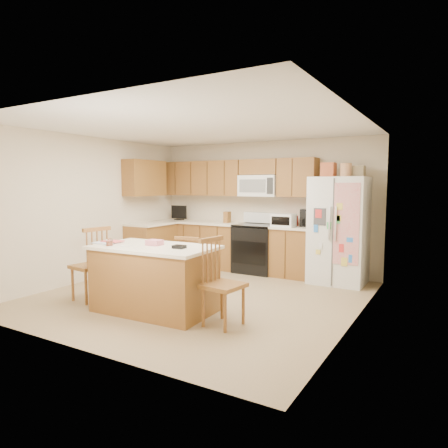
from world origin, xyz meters
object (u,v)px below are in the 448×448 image
Objects in this scene: windsor_chair_left at (91,266)px; windsor_chair_back at (192,269)px; refrigerator at (339,229)px; windsor_chair_right at (222,284)px; island at (154,278)px; stove at (256,248)px.

windsor_chair_back is (1.21, 0.79, -0.07)m from windsor_chair_left.
refrigerator is 2.89m from windsor_chair_right.
refrigerator is at bearing 52.14° from windsor_chair_back.
island is 1.63× the size of windsor_chair_right.
refrigerator is (1.57, -0.06, 0.45)m from stove.
island is 1.03m from windsor_chair_right.
stove is 2.12m from windsor_chair_back.
stove reaches higher than windsor_chair_right.
stove is 1.08× the size of windsor_chair_right.
windsor_chair_right is (-0.66, -2.78, -0.43)m from refrigerator.
stove is 1.63m from refrigerator.
refrigerator is 3.28m from island.
refrigerator reaches higher than windsor_chair_back.
windsor_chair_right is at bearing -72.24° from stove.
windsor_chair_back is at bearing 82.45° from island.
windsor_chair_right reaches higher than island.
island is at bearing 3.55° from windsor_chair_left.
refrigerator reaches higher than stove.
windsor_chair_right is at bearing -103.38° from refrigerator.
stove is at bearing 177.70° from refrigerator.
windsor_chair_back is 1.18m from windsor_chair_right.
stove reaches higher than island.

